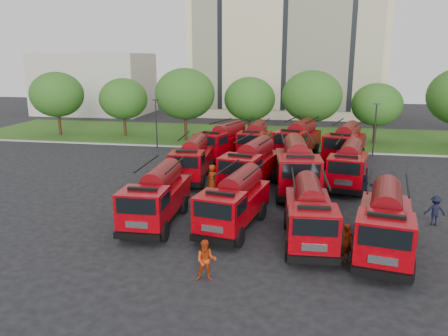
% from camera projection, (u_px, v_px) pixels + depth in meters
% --- Properties ---
extents(ground, '(140.00, 140.00, 0.00)m').
position_uv_depth(ground, '(219.00, 205.00, 28.30)').
color(ground, black).
rests_on(ground, ground).
extents(lawn, '(70.00, 16.00, 0.12)m').
position_uv_depth(lawn, '(259.00, 136.00, 53.09)').
color(lawn, '#224312').
rests_on(lawn, ground).
extents(curb, '(70.00, 0.30, 0.14)m').
position_uv_depth(curb, '(251.00, 149.00, 45.36)').
color(curb, gray).
rests_on(curb, ground).
extents(apartment_building, '(30.00, 14.18, 25.00)m').
position_uv_depth(apartment_building, '(287.00, 37.00, 70.60)').
color(apartment_building, beige).
rests_on(apartment_building, ground).
extents(side_building, '(18.00, 12.00, 10.00)m').
position_uv_depth(side_building, '(95.00, 84.00, 74.24)').
color(side_building, '#A9A496').
rests_on(side_building, ground).
extents(tree_0, '(6.30, 6.30, 7.70)m').
position_uv_depth(tree_0, '(57.00, 95.00, 52.21)').
color(tree_0, '#382314').
rests_on(tree_0, ground).
extents(tree_1, '(5.71, 5.71, 6.98)m').
position_uv_depth(tree_1, '(123.00, 99.00, 51.89)').
color(tree_1, '#382314').
rests_on(tree_1, ground).
extents(tree_2, '(6.72, 6.72, 8.22)m').
position_uv_depth(tree_2, '(185.00, 94.00, 48.88)').
color(tree_2, '#382314').
rests_on(tree_2, ground).
extents(tree_3, '(5.88, 5.88, 7.19)m').
position_uv_depth(tree_3, '(250.00, 99.00, 50.21)').
color(tree_3, '#382314').
rests_on(tree_3, ground).
extents(tree_4, '(6.55, 6.55, 8.01)m').
position_uv_depth(tree_4, '(312.00, 96.00, 47.44)').
color(tree_4, '#382314').
rests_on(tree_4, ground).
extents(tree_5, '(5.46, 5.46, 6.68)m').
position_uv_depth(tree_5, '(377.00, 105.00, 47.39)').
color(tree_5, '#382314').
rests_on(tree_5, ground).
extents(lamp_post_0, '(0.60, 0.25, 5.11)m').
position_uv_depth(lamp_post_0, '(156.00, 121.00, 45.73)').
color(lamp_post_0, black).
rests_on(lamp_post_0, ground).
extents(lamp_post_1, '(0.60, 0.25, 5.11)m').
position_uv_depth(lamp_post_1, '(375.00, 126.00, 41.92)').
color(lamp_post_1, black).
rests_on(lamp_post_1, ground).
extents(fire_truck_0, '(2.72, 7.03, 3.17)m').
position_uv_depth(fire_truck_0, '(157.00, 196.00, 24.99)').
color(fire_truck_0, black).
rests_on(fire_truck_0, ground).
extents(fire_truck_1, '(3.50, 7.07, 3.08)m').
position_uv_depth(fire_truck_1, '(235.00, 201.00, 24.30)').
color(fire_truck_1, black).
rests_on(fire_truck_1, ground).
extents(fire_truck_2, '(2.80, 6.88, 3.07)m').
position_uv_depth(fire_truck_2, '(310.00, 214.00, 22.38)').
color(fire_truck_2, black).
rests_on(fire_truck_2, ground).
extents(fire_truck_3, '(3.64, 7.38, 3.21)m').
position_uv_depth(fire_truck_3, '(385.00, 222.00, 20.98)').
color(fire_truck_3, black).
rests_on(fire_truck_3, ground).
extents(fire_truck_4, '(2.95, 7.17, 3.19)m').
position_uv_depth(fire_truck_4, '(193.00, 160.00, 33.98)').
color(fire_truck_4, black).
rests_on(fire_truck_4, ground).
extents(fire_truck_5, '(3.98, 7.81, 3.39)m').
position_uv_depth(fire_truck_5, '(251.00, 165.00, 31.87)').
color(fire_truck_5, black).
rests_on(fire_truck_5, ground).
extents(fire_truck_6, '(3.49, 8.22, 3.65)m').
position_uv_depth(fire_truck_6, '(296.00, 166.00, 30.90)').
color(fire_truck_6, black).
rests_on(fire_truck_6, ground).
extents(fire_truck_7, '(3.68, 7.37, 3.21)m').
position_uv_depth(fire_truck_7, '(349.00, 165.00, 32.18)').
color(fire_truck_7, black).
rests_on(fire_truck_7, ground).
extents(fire_truck_8, '(4.51, 7.59, 3.27)m').
position_uv_depth(fire_truck_8, '(224.00, 141.00, 41.16)').
color(fire_truck_8, black).
rests_on(fire_truck_8, ground).
extents(fire_truck_9, '(2.91, 7.15, 3.19)m').
position_uv_depth(fire_truck_9, '(255.00, 140.00, 42.23)').
color(fire_truck_9, black).
rests_on(fire_truck_9, ground).
extents(fire_truck_10, '(4.57, 8.05, 3.48)m').
position_uv_depth(fire_truck_10, '(298.00, 140.00, 41.34)').
color(fire_truck_10, black).
rests_on(fire_truck_10, ground).
extents(fire_truck_11, '(4.54, 8.01, 3.46)m').
position_uv_depth(fire_truck_11, '(345.00, 144.00, 39.50)').
color(fire_truck_11, black).
rests_on(fire_truck_11, ground).
extents(firefighter_0, '(0.82, 0.82, 1.84)m').
position_uv_depth(firefighter_0, '(346.00, 261.00, 20.57)').
color(firefighter_0, '#AE320D').
rests_on(firefighter_0, ground).
extents(firefighter_1, '(0.96, 0.63, 1.84)m').
position_uv_depth(firefighter_1, '(206.00, 280.00, 18.83)').
color(firefighter_1, '#AE320D').
rests_on(firefighter_1, ground).
extents(firefighter_2, '(0.80, 1.00, 1.49)m').
position_uv_depth(firefighter_2, '(399.00, 269.00, 19.78)').
color(firefighter_2, '#AE320D').
rests_on(firefighter_2, ground).
extents(firefighter_3, '(1.16, 0.64, 1.75)m').
position_uv_depth(firefighter_3, '(433.00, 225.00, 25.02)').
color(firefighter_3, black).
rests_on(firefighter_3, ground).
extents(firefighter_4, '(1.11, 1.00, 1.90)m').
position_uv_depth(firefighter_4, '(212.00, 190.00, 31.58)').
color(firefighter_4, '#AE320D').
rests_on(firefighter_4, ground).
extents(firefighter_5, '(1.56, 1.22, 1.54)m').
position_uv_depth(firefighter_5, '(363.00, 196.00, 30.24)').
color(firefighter_5, black).
rests_on(firefighter_5, ground).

